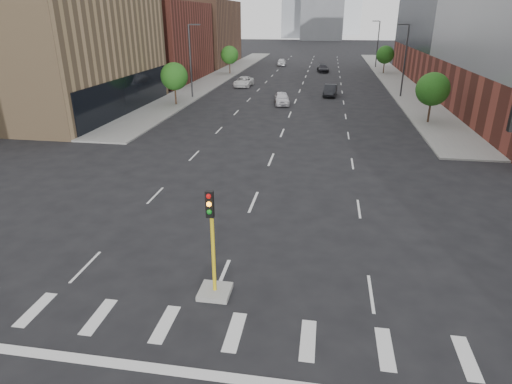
% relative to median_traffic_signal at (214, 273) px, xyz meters
% --- Properties ---
extents(sidewalk_left_far, '(5.00, 92.00, 0.15)m').
position_rel_median_traffic_signal_xyz_m(sidewalk_left_far, '(-15.00, 65.03, -0.90)').
color(sidewalk_left_far, gray).
rests_on(sidewalk_left_far, ground).
extents(sidewalk_right_far, '(5.00, 92.00, 0.15)m').
position_rel_median_traffic_signal_xyz_m(sidewalk_right_far, '(15.00, 65.03, -0.90)').
color(sidewalk_right_far, gray).
rests_on(sidewalk_right_far, ground).
extents(building_left_mid, '(20.00, 24.00, 14.00)m').
position_rel_median_traffic_signal_xyz_m(building_left_mid, '(-27.50, 31.03, 6.03)').
color(building_left_mid, '#9B7C57').
rests_on(building_left_mid, ground).
extents(building_left_far_a, '(20.00, 22.00, 12.00)m').
position_rel_median_traffic_signal_xyz_m(building_left_far_a, '(-27.50, 57.03, 5.03)').
color(building_left_far_a, brown).
rests_on(building_left_far_a, ground).
extents(building_left_far_b, '(20.00, 24.00, 13.00)m').
position_rel_median_traffic_signal_xyz_m(building_left_far_b, '(-27.50, 83.03, 5.53)').
color(building_left_far_b, brown).
rests_on(building_left_far_b, ground).
extents(median_traffic_signal, '(1.20, 1.20, 4.40)m').
position_rel_median_traffic_signal_xyz_m(median_traffic_signal, '(0.00, 0.00, 0.00)').
color(median_traffic_signal, '#999993').
rests_on(median_traffic_signal, ground).
extents(streetlight_right_a, '(1.60, 0.22, 9.07)m').
position_rel_median_traffic_signal_xyz_m(streetlight_right_a, '(13.41, 46.03, 4.04)').
color(streetlight_right_a, '#2D2D30').
rests_on(streetlight_right_a, ground).
extents(streetlight_right_b, '(1.60, 0.22, 9.07)m').
position_rel_median_traffic_signal_xyz_m(streetlight_right_b, '(13.41, 81.03, 4.04)').
color(streetlight_right_b, '#2D2D30').
rests_on(streetlight_right_b, ground).
extents(streetlight_left, '(1.60, 0.22, 9.07)m').
position_rel_median_traffic_signal_xyz_m(streetlight_left, '(-13.41, 41.03, 4.04)').
color(streetlight_left, '#2D2D30').
rests_on(streetlight_left, ground).
extents(tree_left_near, '(3.20, 3.20, 4.85)m').
position_rel_median_traffic_signal_xyz_m(tree_left_near, '(-14.00, 36.03, 2.42)').
color(tree_left_near, '#382619').
rests_on(tree_left_near, ground).
extents(tree_left_far, '(3.20, 3.20, 4.85)m').
position_rel_median_traffic_signal_xyz_m(tree_left_far, '(-14.00, 66.03, 2.42)').
color(tree_left_far, '#382619').
rests_on(tree_left_far, ground).
extents(tree_right_near, '(3.20, 3.20, 4.85)m').
position_rel_median_traffic_signal_xyz_m(tree_right_near, '(14.00, 31.03, 2.42)').
color(tree_right_near, '#382619').
rests_on(tree_right_near, ground).
extents(tree_right_far, '(3.20, 3.20, 4.85)m').
position_rel_median_traffic_signal_xyz_m(tree_right_far, '(14.00, 71.03, 2.42)').
color(tree_right_far, '#382619').
rests_on(tree_right_far, ground).
extents(car_near_left, '(2.46, 4.62, 1.49)m').
position_rel_median_traffic_signal_xyz_m(car_near_left, '(-1.50, 38.59, -0.23)').
color(car_near_left, silver).
rests_on(car_near_left, ground).
extents(car_mid_right, '(1.93, 4.62, 1.49)m').
position_rel_median_traffic_signal_xyz_m(car_mid_right, '(4.30, 45.48, -0.23)').
color(car_mid_right, black).
rests_on(car_mid_right, ground).
extents(car_far_left, '(2.54, 5.17, 1.41)m').
position_rel_median_traffic_signal_xyz_m(car_far_left, '(-8.73, 51.94, -0.27)').
color(car_far_left, silver).
rests_on(car_far_left, ground).
extents(car_deep_right, '(2.50, 4.90, 1.36)m').
position_rel_median_traffic_signal_xyz_m(car_deep_right, '(2.87, 71.88, -0.29)').
color(car_deep_right, black).
rests_on(car_deep_right, ground).
extents(car_distant, '(1.83, 4.41, 1.49)m').
position_rel_median_traffic_signal_xyz_m(car_distant, '(-6.11, 81.89, -0.23)').
color(car_distant, silver).
rests_on(car_distant, ground).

